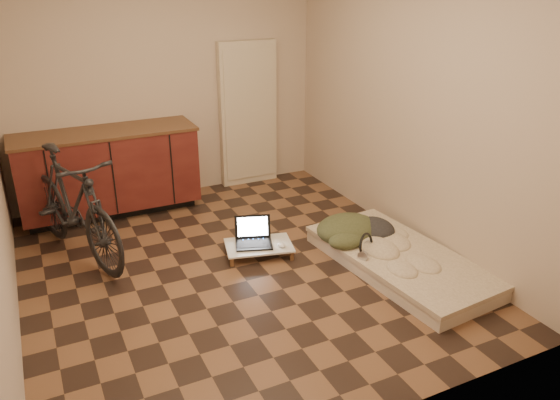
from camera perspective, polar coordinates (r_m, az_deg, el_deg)
name	(u,v)px	position (r m, az deg, el deg)	size (l,w,h in m)	color
room_shell	(231,124)	(4.37, -5.19, 7.92)	(3.50, 4.00, 2.60)	brown
cabinets	(109,172)	(6.03, -17.46, 2.85)	(1.84, 0.62, 0.91)	black
appliance_panel	(248,114)	(6.57, -3.36, 8.94)	(0.70, 0.10, 1.70)	beige
bicycle	(72,200)	(5.14, -20.87, 0.01)	(0.50, 1.71, 1.11)	black
futon	(400,260)	(4.92, 12.46, -6.19)	(0.99, 1.81, 0.15)	beige
clothing_pile	(355,222)	(5.10, 7.89, -2.24)	(0.63, 0.53, 0.25)	#363C23
headphones	(366,245)	(4.77, 9.00, -4.67)	(0.26, 0.24, 0.17)	black
lap_desk	(259,246)	(5.03, -2.23, -4.81)	(0.68, 0.52, 0.10)	brown
laptop	(253,238)	(5.04, -2.79, -3.97)	(0.41, 0.39, 0.23)	black
mouse	(281,245)	(4.98, 0.15, -4.71)	(0.06, 0.10, 0.03)	white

